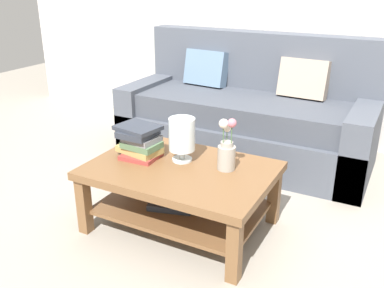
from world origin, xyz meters
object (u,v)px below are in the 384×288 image
coffee_table (180,184)px  flower_pitcher (227,151)px  book_stack_main (140,142)px  glass_hurricane_vase (182,136)px  couch (247,116)px

coffee_table → flower_pitcher: size_ratio=3.40×
book_stack_main → flower_pitcher: bearing=9.0°
coffee_table → glass_hurricane_vase: bearing=111.8°
coffee_table → book_stack_main: 0.38m
couch → flower_pitcher: couch is taller
book_stack_main → flower_pitcher: 0.58m
coffee_table → book_stack_main: book_stack_main is taller
glass_hurricane_vase → book_stack_main: bearing=-164.1°
couch → flower_pitcher: size_ratio=6.46×
glass_hurricane_vase → flower_pitcher: bearing=2.5°
flower_pitcher → book_stack_main: bearing=-171.0°
couch → coffee_table: bearing=-87.4°
couch → book_stack_main: 1.33m
couch → flower_pitcher: (0.32, -1.21, 0.18)m
couch → glass_hurricane_vase: (0.02, -1.22, 0.23)m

